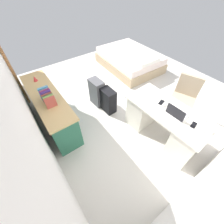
{
  "coord_description": "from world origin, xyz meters",
  "views": [
    {
      "loc": [
        -2.09,
        1.88,
        2.49
      ],
      "look_at": [
        -0.66,
        0.83,
        0.6
      ],
      "focal_mm": 23.59,
      "sensor_mm": 36.0,
      "label": 1
    }
  ],
  "objects_px": {
    "desk_lamp": "(205,118)",
    "cell_phone_near_laptop": "(194,125)",
    "suitcase_black": "(108,101)",
    "office_chair": "(182,101)",
    "computer_mouse": "(164,105)",
    "figurine_small": "(35,79)",
    "cell_phone_by_mouse": "(161,102)",
    "desk": "(163,123)",
    "suitcase_spare_grey": "(97,92)",
    "bed": "(130,60)",
    "laptop": "(177,113)",
    "credenza": "(51,109)"
  },
  "relations": [
    {
      "from": "bed",
      "to": "computer_mouse",
      "type": "relative_size",
      "value": 19.48
    },
    {
      "from": "suitcase_black",
      "to": "cell_phone_by_mouse",
      "type": "distance_m",
      "value": 1.18
    },
    {
      "from": "laptop",
      "to": "cell_phone_by_mouse",
      "type": "xyz_separation_m",
      "value": [
        0.34,
        -0.05,
        -0.04
      ]
    },
    {
      "from": "computer_mouse",
      "to": "desk_lamp",
      "type": "xyz_separation_m",
      "value": [
        -0.63,
        -0.0,
        0.24
      ]
    },
    {
      "from": "office_chair",
      "to": "suitcase_black",
      "type": "distance_m",
      "value": 1.57
    },
    {
      "from": "suitcase_black",
      "to": "cell_phone_by_mouse",
      "type": "height_order",
      "value": "cell_phone_by_mouse"
    },
    {
      "from": "credenza",
      "to": "suitcase_black",
      "type": "xyz_separation_m",
      "value": [
        -0.39,
        -1.13,
        -0.09
      ]
    },
    {
      "from": "office_chair",
      "to": "suitcase_black",
      "type": "height_order",
      "value": "office_chair"
    },
    {
      "from": "desk",
      "to": "office_chair",
      "type": "xyz_separation_m",
      "value": [
        0.16,
        -0.76,
        0.04
      ]
    },
    {
      "from": "laptop",
      "to": "computer_mouse",
      "type": "relative_size",
      "value": 3.2
    },
    {
      "from": "credenza",
      "to": "cell_phone_near_laptop",
      "type": "height_order",
      "value": "credenza"
    },
    {
      "from": "office_chair",
      "to": "suitcase_spare_grey",
      "type": "bearing_deg",
      "value": 41.9
    },
    {
      "from": "computer_mouse",
      "to": "figurine_small",
      "type": "distance_m",
      "value": 2.54
    },
    {
      "from": "office_chair",
      "to": "cell_phone_near_laptop",
      "type": "distance_m",
      "value": 0.97
    },
    {
      "from": "bed",
      "to": "desk_lamp",
      "type": "xyz_separation_m",
      "value": [
        -2.9,
        1.24,
        0.74
      ]
    },
    {
      "from": "bed",
      "to": "figurine_small",
      "type": "height_order",
      "value": "figurine_small"
    },
    {
      "from": "suitcase_black",
      "to": "computer_mouse",
      "type": "relative_size",
      "value": 5.7
    },
    {
      "from": "cell_phone_near_laptop",
      "to": "cell_phone_by_mouse",
      "type": "xyz_separation_m",
      "value": [
        0.63,
        0.0,
        0.0
      ]
    },
    {
      "from": "suitcase_spare_grey",
      "to": "computer_mouse",
      "type": "relative_size",
      "value": 6.48
    },
    {
      "from": "office_chair",
      "to": "desk_lamp",
      "type": "relative_size",
      "value": 2.72
    },
    {
      "from": "bed",
      "to": "suitcase_spare_grey",
      "type": "height_order",
      "value": "suitcase_spare_grey"
    },
    {
      "from": "desk",
      "to": "laptop",
      "type": "distance_m",
      "value": 0.42
    },
    {
      "from": "suitcase_spare_grey",
      "to": "laptop",
      "type": "height_order",
      "value": "laptop"
    },
    {
      "from": "suitcase_spare_grey",
      "to": "office_chair",
      "type": "bearing_deg",
      "value": -141.09
    },
    {
      "from": "cell_phone_near_laptop",
      "to": "desk_lamp",
      "type": "height_order",
      "value": "desk_lamp"
    },
    {
      "from": "suitcase_black",
      "to": "cell_phone_by_mouse",
      "type": "relative_size",
      "value": 4.19
    },
    {
      "from": "suitcase_spare_grey",
      "to": "figurine_small",
      "type": "distance_m",
      "value": 1.3
    },
    {
      "from": "cell_phone_by_mouse",
      "to": "figurine_small",
      "type": "xyz_separation_m",
      "value": [
        1.92,
        1.58,
        0.08
      ]
    },
    {
      "from": "credenza",
      "to": "desk_lamp",
      "type": "bearing_deg",
      "value": -143.15
    },
    {
      "from": "suitcase_black",
      "to": "desk_lamp",
      "type": "height_order",
      "value": "desk_lamp"
    },
    {
      "from": "desk",
      "to": "office_chair",
      "type": "bearing_deg",
      "value": -78.39
    },
    {
      "from": "credenza",
      "to": "cell_phone_by_mouse",
      "type": "relative_size",
      "value": 13.24
    },
    {
      "from": "desk",
      "to": "computer_mouse",
      "type": "height_order",
      "value": "computer_mouse"
    },
    {
      "from": "desk",
      "to": "suitcase_spare_grey",
      "type": "relative_size",
      "value": 2.27
    },
    {
      "from": "desk",
      "to": "cell_phone_by_mouse",
      "type": "xyz_separation_m",
      "value": [
        0.2,
        -0.04,
        0.35
      ]
    },
    {
      "from": "cell_phone_near_laptop",
      "to": "figurine_small",
      "type": "relative_size",
      "value": 1.24
    },
    {
      "from": "suitcase_spare_grey",
      "to": "computer_mouse",
      "type": "bearing_deg",
      "value": -163.39
    },
    {
      "from": "laptop",
      "to": "cell_phone_near_laptop",
      "type": "relative_size",
      "value": 2.35
    },
    {
      "from": "cell_phone_by_mouse",
      "to": "credenza",
      "type": "bearing_deg",
      "value": 33.66
    },
    {
      "from": "suitcase_spare_grey",
      "to": "figurine_small",
      "type": "bearing_deg",
      "value": 58.45
    },
    {
      "from": "credenza",
      "to": "cell_phone_near_laptop",
      "type": "bearing_deg",
      "value": -141.73
    },
    {
      "from": "figurine_small",
      "to": "suitcase_spare_grey",
      "type": "bearing_deg",
      "value": -118.56
    },
    {
      "from": "cell_phone_near_laptop",
      "to": "laptop",
      "type": "bearing_deg",
      "value": -1.92
    },
    {
      "from": "desk_lamp",
      "to": "cell_phone_near_laptop",
      "type": "bearing_deg",
      "value": -15.57
    },
    {
      "from": "bed",
      "to": "figurine_small",
      "type": "xyz_separation_m",
      "value": [
        -0.27,
        2.81,
        0.57
      ]
    },
    {
      "from": "suitcase_black",
      "to": "suitcase_spare_grey",
      "type": "height_order",
      "value": "suitcase_spare_grey"
    },
    {
      "from": "credenza",
      "to": "desk_lamp",
      "type": "height_order",
      "value": "desk_lamp"
    },
    {
      "from": "laptop",
      "to": "figurine_small",
      "type": "xyz_separation_m",
      "value": [
        2.26,
        1.54,
        0.03
      ]
    },
    {
      "from": "suitcase_black",
      "to": "cell_phone_near_laptop",
      "type": "xyz_separation_m",
      "value": [
        -1.63,
        -0.46,
        0.45
      ]
    },
    {
      "from": "bed",
      "to": "suitcase_spare_grey",
      "type": "distance_m",
      "value": 1.94
    }
  ]
}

